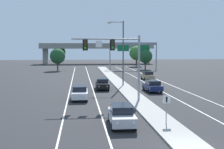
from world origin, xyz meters
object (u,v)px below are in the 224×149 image
Objects in this scene: overhead_signal_mast at (117,54)px; tree_far_left_c at (59,52)px; median_sign_post at (166,105)px; car_receding_navy at (152,86)px; highway_sign_gantry at (133,47)px; tree_far_left_a at (58,56)px; tree_far_right_a at (136,53)px; street_lamp_median at (122,49)px; car_oncoming_black at (102,84)px; tree_far_right_b at (137,52)px; car_oncoming_silver at (121,115)px; car_receding_tan at (148,75)px; car_oncoming_white at (80,92)px; tree_far_right_c at (145,56)px.

overhead_signal_mast is 79.05m from tree_far_left_c.
car_receding_navy is (3.17, 16.85, -0.77)m from median_sign_post.
highway_sign_gantry is 2.30× the size of tree_far_left_a.
tree_far_left_c reaches higher than tree_far_right_a.
street_lamp_median is 6.88m from car_oncoming_black.
street_lamp_median is 1.50× the size of tree_far_right_b.
car_oncoming_silver is 19.58m from car_oncoming_black.
car_oncoming_black is at bearing -128.73° from car_receding_tan.
street_lamp_median is 62.40m from tree_far_right_b.
car_oncoming_white is 11.04m from car_receding_navy.
tree_far_right_c is (-2.88, -26.43, -0.71)m from tree_far_right_b.
highway_sign_gantry is (2.08, 25.87, 5.34)m from car_receding_tan.
median_sign_post is at bearing -99.24° from tree_far_right_a.
car_oncoming_white is at bearing -107.97° from highway_sign_gantry.
car_oncoming_silver is (-0.96, -9.82, -4.52)m from overhead_signal_mast.
median_sign_post is 0.33× the size of tree_far_right_b.
street_lamp_median reaches higher than overhead_signal_mast.
street_lamp_median is 2.22× the size of car_oncoming_black.
highway_sign_gantry is at bearing 6.77° from tree_far_left_a.
overhead_signal_mast reaches higher than car_receding_navy.
overhead_signal_mast reaches higher than tree_far_right_b.
tree_far_right_a is at bearing 73.54° from car_oncoming_black.
highway_sign_gantry reaches higher than tree_far_right_a.
tree_far_right_c reaches higher than car_oncoming_black.
car_oncoming_white is at bearing -84.40° from tree_far_left_c.
overhead_signal_mast reaches higher than car_oncoming_silver.
tree_far_left_c is at bearing 171.34° from tree_far_right_b.
overhead_signal_mast is 1.67× the size of car_receding_navy.
median_sign_post is at bearing -77.31° from tree_far_left_a.
street_lamp_median reaches higher than tree_far_left_a.
car_oncoming_black is (-3.48, 19.84, -0.77)m from median_sign_post.
car_oncoming_silver is 17.89m from car_receding_navy.
car_receding_navy is 0.67× the size of tree_far_right_b.
overhead_signal_mast is at bearing -24.06° from car_oncoming_white.
tree_far_left_c is at bearing 109.65° from car_receding_tan.
tree_far_right_b is at bearing 77.96° from car_oncoming_silver.
tree_far_left_a reaches higher than car_oncoming_white.
tree_far_right_b is 1.01× the size of tree_far_left_c.
overhead_signal_mast reaches higher than car_oncoming_white.
car_oncoming_silver is 0.80× the size of tree_far_right_c.
highway_sign_gantry reaches higher than car_receding_navy.
tree_far_left_c is (-7.49, 76.32, 3.50)m from car_oncoming_white.
tree_far_right_c is (8.29, 40.62, 2.84)m from car_receding_navy.
tree_far_right_a is at bearing -34.97° from tree_far_left_c.
car_receding_tan is at bearing -99.06° from tree_far_right_b.
tree_far_right_c is (3.38, -0.07, -2.51)m from highway_sign_gantry.
highway_sign_gantry is at bearing 178.89° from tree_far_right_c.
car_oncoming_black and car_receding_tan have the same top height.
car_oncoming_white is at bearing 155.94° from overhead_signal_mast.
street_lamp_median is at bearing -103.49° from highway_sign_gantry.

